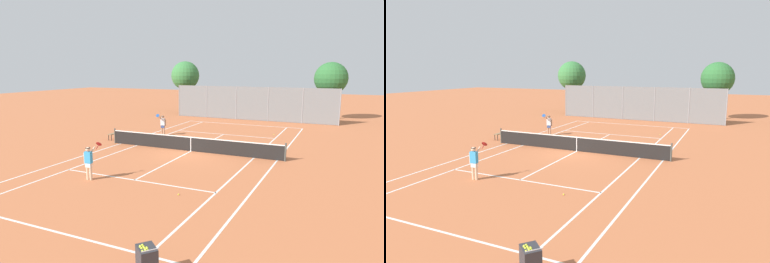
% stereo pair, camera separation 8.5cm
% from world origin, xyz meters
% --- Properties ---
extents(ground_plane, '(120.00, 120.00, 0.00)m').
position_xyz_m(ground_plane, '(0.00, 0.00, 0.00)').
color(ground_plane, '#BC663D').
extents(court_line_markings, '(11.10, 23.90, 0.01)m').
position_xyz_m(court_line_markings, '(0.00, 0.00, 0.00)').
color(court_line_markings, silver).
rests_on(court_line_markings, ground).
extents(tennis_net, '(12.00, 0.10, 1.07)m').
position_xyz_m(tennis_net, '(0.00, 0.00, 0.51)').
color(tennis_net, '#474C47').
rests_on(tennis_net, ground).
extents(ball_cart, '(0.77, 0.76, 0.96)m').
position_xyz_m(ball_cart, '(4.69, -12.82, 0.53)').
color(ball_cart, '#2D2D33').
rests_on(ball_cart, ground).
extents(player_near_side, '(0.62, 0.77, 1.77)m').
position_xyz_m(player_near_side, '(-2.00, -7.23, 0.93)').
color(player_near_side, beige).
rests_on(player_near_side, ground).
extents(player_far_left, '(0.54, 0.84, 1.77)m').
position_xyz_m(player_far_left, '(-4.28, 3.95, 0.93)').
color(player_far_left, tan).
rests_on(player_far_left, ground).
extents(loose_tennis_ball_0, '(0.07, 0.07, 0.07)m').
position_xyz_m(loose_tennis_ball_0, '(2.79, -7.31, 0.03)').
color(loose_tennis_ball_0, '#D1DB33').
rests_on(loose_tennis_ball_0, ground).
extents(loose_tennis_ball_1, '(0.07, 0.07, 0.07)m').
position_xyz_m(loose_tennis_ball_1, '(3.76, 7.83, 0.03)').
color(loose_tennis_ball_1, '#D1DB33').
rests_on(loose_tennis_ball_1, ground).
extents(courtside_bench, '(0.36, 1.50, 0.47)m').
position_xyz_m(courtside_bench, '(-6.89, 1.26, 0.41)').
color(courtside_bench, olive).
rests_on(courtside_bench, ground).
extents(back_fence, '(16.82, 0.08, 3.46)m').
position_xyz_m(back_fence, '(0.00, 15.04, 1.73)').
color(back_fence, gray).
rests_on(back_fence, ground).
extents(tree_behind_left, '(3.37, 3.37, 6.15)m').
position_xyz_m(tree_behind_left, '(-9.06, 18.01, 4.37)').
color(tree_behind_left, brown).
rests_on(tree_behind_left, ground).
extents(tree_behind_right, '(3.33, 3.33, 5.95)m').
position_xyz_m(tree_behind_right, '(7.17, 18.82, 4.19)').
color(tree_behind_right, brown).
rests_on(tree_behind_right, ground).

